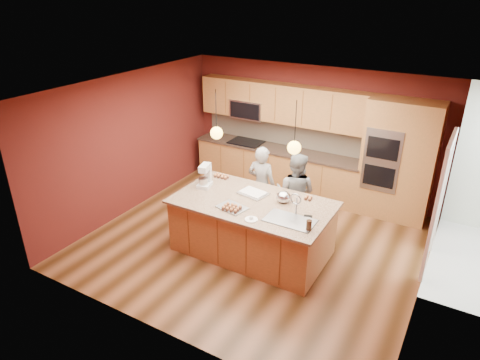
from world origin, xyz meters
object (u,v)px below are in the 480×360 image
Objects in this scene: person_right at (295,193)px; mixing_bowl at (284,197)px; island at (253,226)px; person_left at (262,185)px; stand_mixer at (205,177)px.

person_right is 0.80m from mixing_bowl.
island is 10.93× the size of mixing_bowl.
island is at bearing 108.24° from person_left.
person_left reaches higher than island.
mixing_bowl is (0.42, 0.24, 0.56)m from island.
stand_mixer is (-1.00, 0.09, 0.64)m from island.
stand_mixer is at bearing 30.43° from person_right.
island is 1.19m from stand_mixer.
person_left reaches higher than stand_mixer.
person_left is at bearing 40.04° from stand_mixer.
person_right reaches higher than mixing_bowl.
stand_mixer is at bearing -174.32° from mixing_bowl.
island is at bearing -18.67° from stand_mixer.
person_right is at bearing 97.72° from mixing_bowl.
island is 6.35× the size of stand_mixer.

